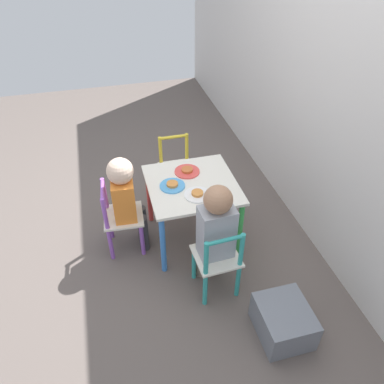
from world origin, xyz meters
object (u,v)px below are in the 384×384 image
object	(u,v)px
plate_right	(197,194)
storage_bin	(283,321)
chair_yellow	(176,170)
child_right	(215,229)
plate_front	(172,185)
plate_left	(187,171)
child_front	(126,196)
kids_table	(192,192)
chair_purple	(120,218)
chair_teal	(218,261)

from	to	relation	value
plate_right	storage_bin	size ratio (longest dim) A/B	0.52
chair_yellow	child_right	distance (m)	0.95
plate_front	plate_left	size ratio (longest dim) A/B	0.97
child_front	kids_table	bearing A→B (deg)	-90.00
chair_purple	plate_right	xyz separation A→B (m)	(0.17, 0.49, 0.24)
child_front	plate_left	xyz separation A→B (m)	(-0.10, 0.43, 0.05)
plate_front	storage_bin	world-z (taller)	plate_front
storage_bin	plate_left	bearing A→B (deg)	-163.51
child_front	storage_bin	xyz separation A→B (m)	(0.91, 0.73, -0.35)
chair_teal	child_front	bearing A→B (deg)	-51.93
kids_table	chair_yellow	distance (m)	0.52
chair_teal	plate_front	world-z (taller)	chair_teal
chair_purple	kids_table	bearing A→B (deg)	-90.00
chair_teal	child_right	bearing A→B (deg)	-90.00
chair_yellow	plate_right	bearing A→B (deg)	-89.94
chair_purple	plate_front	xyz separation A→B (m)	(0.03, 0.36, 0.24)
chair_yellow	plate_front	bearing A→B (deg)	-104.96
child_front	plate_left	bearing A→B (deg)	-72.71
plate_right	storage_bin	bearing A→B (deg)	21.86
chair_teal	plate_right	size ratio (longest dim) A/B	3.18
chair_purple	plate_left	xyz separation A→B (m)	(-0.10, 0.49, 0.24)
chair_purple	plate_left	size ratio (longest dim) A/B	3.08
kids_table	plate_front	distance (m)	0.16
plate_front	plate_left	world-z (taller)	same
plate_front	plate_right	xyz separation A→B (m)	(0.13, 0.13, -0.00)
chair_teal	storage_bin	bearing A→B (deg)	122.04
child_front	storage_bin	bearing A→B (deg)	-137.15
plate_left	kids_table	bearing A→B (deg)	-0.00
chair_teal	child_front	world-z (taller)	child_front
child_right	plate_left	world-z (taller)	child_right
chair_yellow	child_right	bearing A→B (deg)	-88.36
plate_right	plate_left	world-z (taller)	same
child_front	chair_purple	bearing A→B (deg)	90.00
kids_table	plate_left	world-z (taller)	plate_left
chair_teal	chair_yellow	distance (m)	0.99
chair_purple	child_front	distance (m)	0.19
chair_purple	plate_right	bearing A→B (deg)	-104.68
chair_purple	plate_left	distance (m)	0.56
chair_purple	chair_teal	bearing A→B (deg)	-131.40
kids_table	chair_yellow	bearing A→B (deg)	179.71
child_right	chair_yellow	bearing A→B (deg)	-91.87
child_front	plate_right	world-z (taller)	child_front
chair_yellow	storage_bin	xyz separation A→B (m)	(1.37, 0.30, -0.16)
child_front	plate_front	bearing A→B (deg)	-91.75
kids_table	chair_teal	size ratio (longest dim) A/B	1.11
child_right	storage_bin	size ratio (longest dim) A/B	2.46
kids_table	child_front	distance (m)	0.43
child_right	storage_bin	distance (m)	0.64
plate_front	storage_bin	bearing A→B (deg)	26.18
kids_table	chair_yellow	world-z (taller)	chair_yellow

